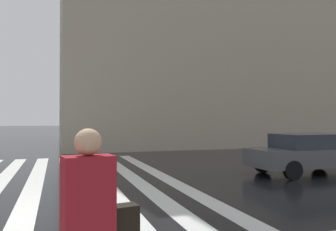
% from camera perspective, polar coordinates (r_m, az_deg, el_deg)
% --- Properties ---
extents(zebra_crossing, '(13.00, 7.50, 0.01)m').
position_cam_1_polar(zebra_crossing, '(11.50, -18.69, -10.16)').
color(zebra_crossing, silver).
rests_on(zebra_crossing, ground_plane).
extents(haussmann_block_corner, '(17.44, 24.99, 22.82)m').
position_cam_1_polar(haussmann_block_corner, '(32.64, 6.03, 15.79)').
color(haussmann_block_corner, tan).
rests_on(haussmann_block_corner, ground_plane).
extents(car_dark_grey, '(1.85, 4.10, 1.41)m').
position_cam_1_polar(car_dark_grey, '(12.97, 22.31, -5.72)').
color(car_dark_grey, '#4C4C51').
rests_on(car_dark_grey, ground_plane).
extents(pedestrian_in_red_jacket, '(0.30, 0.65, 1.68)m').
position_cam_1_polar(pedestrian_in_red_jacket, '(2.93, -12.63, -15.90)').
color(pedestrian_in_red_jacket, maroon).
rests_on(pedestrian_in_red_jacket, sidewalk_pavement).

